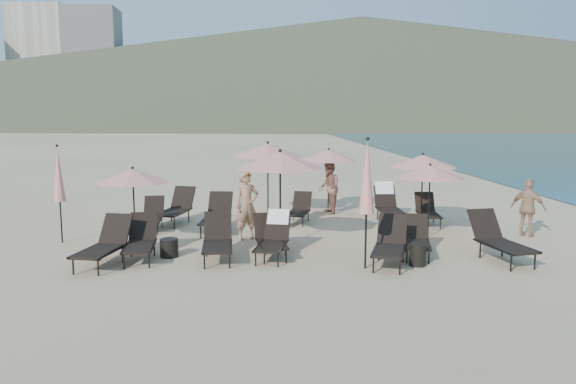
{
  "coord_description": "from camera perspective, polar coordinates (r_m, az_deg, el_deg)",
  "views": [
    {
      "loc": [
        -1.65,
        -12.21,
        3.35
      ],
      "look_at": [
        -0.59,
        3.5,
        1.1
      ],
      "focal_mm": 35.0,
      "sensor_mm": 36.0,
      "label": 1
    }
  ],
  "objects": [
    {
      "name": "side_table_0",
      "position": [
        13.42,
        -11.98,
        -5.57
      ],
      "size": [
        0.43,
        0.43,
        0.43
      ],
      "primitive_type": "cylinder",
      "color": "black",
      "rests_on": "ground"
    },
    {
      "name": "lounger_9",
      "position": [
        17.17,
        1.16,
        -1.74
      ],
      "size": [
        0.96,
        1.61,
        0.87
      ],
      "rotation": [
        0.0,
        0.0,
        -0.27
      ],
      "color": "black",
      "rests_on": "ground"
    },
    {
      "name": "umbrella_open_3",
      "position": [
        17.75,
        -2.07,
        4.27
      ],
      "size": [
        2.27,
        2.27,
        2.44
      ],
      "color": "black",
      "rests_on": "ground"
    },
    {
      "name": "umbrella_open_4",
      "position": [
        18.9,
        4.15,
        3.75
      ],
      "size": [
        2.01,
        2.01,
        2.16
      ],
      "color": "black",
      "rests_on": "ground"
    },
    {
      "name": "beachgoer_a",
      "position": [
        14.81,
        -4.22,
        -1.37
      ],
      "size": [
        0.78,
        0.66,
        1.82
      ],
      "primitive_type": "imported",
      "rotation": [
        0.0,
        0.0,
        0.41
      ],
      "color": "#A47859",
      "rests_on": "ground"
    },
    {
      "name": "umbrella_closed_1",
      "position": [
        15.43,
        -22.29,
        1.64
      ],
      "size": [
        0.3,
        0.3,
        2.54
      ],
      "color": "black",
      "rests_on": "ground"
    },
    {
      "name": "side_table_1",
      "position": [
        12.71,
        13.04,
        -6.24
      ],
      "size": [
        0.37,
        0.37,
        0.49
      ],
      "primitive_type": "cylinder",
      "color": "black",
      "rests_on": "ground"
    },
    {
      "name": "lounger_4",
      "position": [
        12.67,
        10.33,
        -5.15
      ],
      "size": [
        1.18,
        1.87,
        1.0
      ],
      "rotation": [
        0.0,
        0.0,
        -0.32
      ],
      "color": "black",
      "rests_on": "ground"
    },
    {
      "name": "ground",
      "position": [
        12.77,
        3.74,
        -7.1
      ],
      "size": [
        800.0,
        800.0,
        0.0
      ],
      "primitive_type": "plane",
      "color": "#D6BA8C",
      "rests_on": "ground"
    },
    {
      "name": "lounger_5",
      "position": [
        13.56,
        12.93,
        -4.59
      ],
      "size": [
        0.94,
        1.63,
        0.89
      ],
      "rotation": [
        0.0,
        0.0,
        -0.24
      ],
      "color": "black",
      "rests_on": "ground"
    },
    {
      "name": "lounger_3",
      "position": [
        13.06,
        -1.43,
        -4.53
      ],
      "size": [
        0.95,
        1.73,
        1.03
      ],
      "rotation": [
        0.0,
        0.0,
        -0.23
      ],
      "color": "black",
      "rests_on": "ground"
    },
    {
      "name": "umbrella_open_2",
      "position": [
        15.37,
        14.23,
        1.99
      ],
      "size": [
        1.86,
        1.86,
        2.0
      ],
      "color": "black",
      "rests_on": "ground"
    },
    {
      "name": "hotel_skyline",
      "position": [
        298.7,
        -22.23,
        11.55
      ],
      "size": [
        109.0,
        82.0,
        55.0
      ],
      "color": "beige",
      "rests_on": "ground"
    },
    {
      "name": "lounger_7",
      "position": [
        16.57,
        -13.65,
        -2.3
      ],
      "size": [
        0.64,
        1.56,
        0.89
      ],
      "rotation": [
        0.0,
        0.0,
        0.03
      ],
      "color": "black",
      "rests_on": "ground"
    },
    {
      "name": "beachgoer_b",
      "position": [
        18.6,
        4.19,
        0.42
      ],
      "size": [
        0.72,
        0.89,
        1.72
      ],
      "primitive_type": "imported",
      "rotation": [
        0.0,
        0.0,
        -1.49
      ],
      "color": "#9A5F4F",
      "rests_on": "ground"
    },
    {
      "name": "lounger_0",
      "position": [
        13.3,
        -14.73,
        -4.72
      ],
      "size": [
        0.75,
        1.73,
        0.97
      ],
      "rotation": [
        0.0,
        0.0,
        0.06
      ],
      "color": "black",
      "rests_on": "ground"
    },
    {
      "name": "umbrella_open_5",
      "position": [
        16.84,
        13.54,
        3.06
      ],
      "size": [
        2.03,
        2.03,
        2.18
      ],
      "color": "black",
      "rests_on": "ground"
    },
    {
      "name": "volcanic_headland",
      "position": [
        324.02,
        9.41,
        12.14
      ],
      "size": [
        690.0,
        690.0,
        55.0
      ],
      "color": "brown",
      "rests_on": "ground"
    },
    {
      "name": "umbrella_open_1",
      "position": [
        13.87,
        -0.8,
        3.23
      ],
      "size": [
        2.28,
        2.28,
        2.45
      ],
      "color": "black",
      "rests_on": "ground"
    },
    {
      "name": "lounger_1",
      "position": [
        12.97,
        -7.17,
        -4.81
      ],
      "size": [
        0.71,
        1.74,
        0.99
      ],
      "rotation": [
        0.0,
        0.0,
        0.04
      ],
      "color": "black",
      "rests_on": "ground"
    },
    {
      "name": "umbrella_closed_0",
      "position": [
        11.97,
        8.02,
        1.44
      ],
      "size": [
        0.33,
        0.33,
        2.84
      ],
      "color": "black",
      "rests_on": "ground"
    },
    {
      "name": "lounger_10",
      "position": [
        17.62,
        10.12,
        -1.15
      ],
      "size": [
        0.73,
        1.86,
        1.14
      ],
      "rotation": [
        0.0,
        0.0,
        -0.03
      ],
      "color": "black",
      "rests_on": "ground"
    },
    {
      "name": "lounger_12",
      "position": [
        13.62,
        20.67,
        -4.49
      ],
      "size": [
        1.01,
        1.94,
        1.06
      ],
      "rotation": [
        0.0,
        0.0,
        0.17
      ],
      "color": "black",
      "rests_on": "ground"
    },
    {
      "name": "lounger_13",
      "position": [
        13.04,
        -18.15,
        -5.01
      ],
      "size": [
        1.07,
        1.89,
        1.02
      ],
      "rotation": [
        0.0,
        0.0,
        -0.23
      ],
      "color": "black",
      "rests_on": "ground"
    },
    {
      "name": "lounger_6",
      "position": [
        17.32,
        -11.29,
        -1.54
      ],
      "size": [
        1.14,
        1.92,
        1.04
      ],
      "rotation": [
        0.0,
        0.0,
        -0.27
      ],
      "color": "black",
      "rests_on": "ground"
    },
    {
      "name": "lounger_2",
      "position": [
        13.21,
        -1.87,
        -4.67
      ],
      "size": [
        0.8,
        1.64,
        0.91
      ],
      "rotation": [
        0.0,
        0.0,
        0.13
      ],
      "color": "black",
      "rests_on": "ground"
    },
    {
      "name": "lounger_8",
      "position": [
        15.89,
        -7.24,
        -2.31
      ],
      "size": [
        0.91,
        1.89,
        1.05
      ],
      "rotation": [
        0.0,
        0.0,
        -0.12
      ],
      "color": "black",
      "rests_on": "ground"
    },
    {
      "name": "lounger_11",
      "position": [
        17.38,
        13.98,
        -1.83
      ],
      "size": [
        0.77,
        1.61,
        0.89
      ],
      "rotation": [
        0.0,
        0.0,
        -0.12
      ],
      "color": "black",
      "rests_on": "ground"
    },
    {
      "name": "umbrella_open_0",
      "position": [
        14.46,
        -15.49,
        1.61
      ],
      "size": [
        1.87,
        1.87,
        2.02
      ],
      "color": "black",
      "rests_on": "ground"
    },
    {
      "name": "beachgoer_c",
      "position": [
        16.45,
        23.21,
        -1.49
      ],
      "size": [
        0.92,
        0.93,
        1.58
      ],
      "primitive_type": "imported",
      "rotation": [
        0.0,
        0.0,
        2.33
      ],
      "color": "tan",
      "rests_on": "ground"
    }
  ]
}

